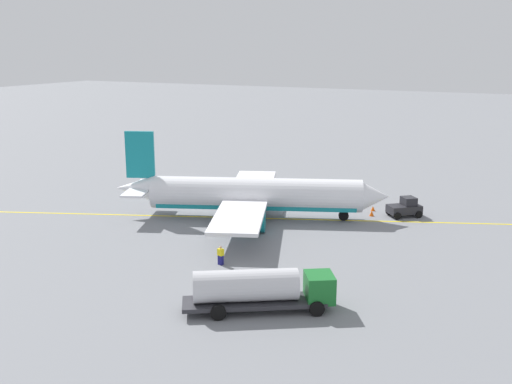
% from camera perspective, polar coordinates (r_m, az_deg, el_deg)
% --- Properties ---
extents(ground_plane, '(400.00, 400.00, 0.00)m').
position_cam_1_polar(ground_plane, '(67.89, 0.00, -2.46)').
color(ground_plane, slate).
extents(airplane, '(29.38, 27.33, 9.57)m').
position_cam_1_polar(airplane, '(67.26, -0.42, -0.32)').
color(airplane, white).
rests_on(airplane, ground).
extents(fuel_tanker, '(10.59, 7.81, 3.15)m').
position_cam_1_polar(fuel_tanker, '(44.38, 0.37, -9.00)').
color(fuel_tanker, '#2D2D33').
rests_on(fuel_tanker, ground).
extents(pushback_tug, '(4.08, 3.96, 2.20)m').
position_cam_1_polar(pushback_tug, '(70.39, 13.76, -1.43)').
color(pushback_tug, '#232328').
rests_on(pushback_tug, ground).
extents(refueling_worker, '(0.59, 0.47, 1.71)m').
position_cam_1_polar(refueling_worker, '(53.72, -3.32, -5.96)').
color(refueling_worker, navy).
rests_on(refueling_worker, ground).
extents(safety_cone_nose, '(0.51, 0.51, 0.56)m').
position_cam_1_polar(safety_cone_nose, '(72.10, 10.87, -1.52)').
color(safety_cone_nose, '#F2590F').
rests_on(safety_cone_nose, ground).
extents(safety_cone_wingtip, '(0.54, 0.54, 0.60)m').
position_cam_1_polar(safety_cone_wingtip, '(69.91, 10.75, -1.97)').
color(safety_cone_wingtip, '#F2590F').
rests_on(safety_cone_wingtip, ground).
extents(taxi_line_marking, '(78.58, 30.65, 0.01)m').
position_cam_1_polar(taxi_line_marking, '(67.89, 0.00, -2.46)').
color(taxi_line_marking, yellow).
rests_on(taxi_line_marking, ground).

